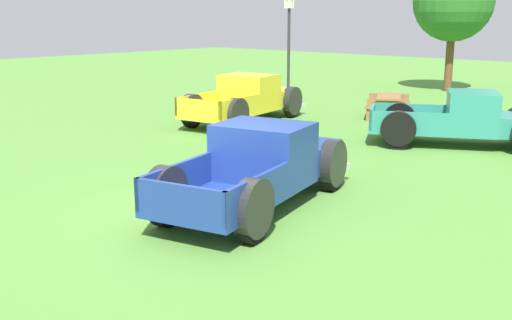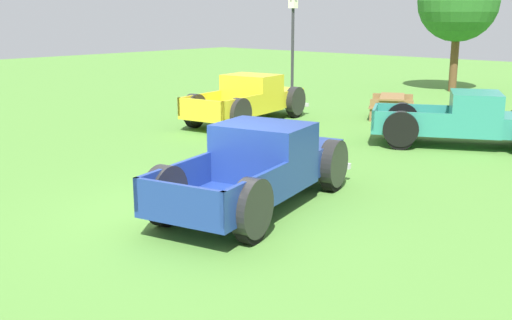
{
  "view_description": "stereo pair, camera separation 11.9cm",
  "coord_description": "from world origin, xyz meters",
  "px_view_note": "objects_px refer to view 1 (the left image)",
  "views": [
    {
      "loc": [
        7.7,
        -7.32,
        3.51
      ],
      "look_at": [
        0.4,
        0.87,
        0.9
      ],
      "focal_mm": 43.2,
      "sensor_mm": 36.0,
      "label": 1
    },
    {
      "loc": [
        7.79,
        -7.24,
        3.51
      ],
      "look_at": [
        0.4,
        0.87,
        0.9
      ],
      "focal_mm": 43.2,
      "sensor_mm": 36.0,
      "label": 2
    }
  ],
  "objects_px": {
    "pickup_truck_behind_left": "(474,121)",
    "picnic_table": "(388,104)",
    "pickup_truck_behind_right": "(250,99)",
    "trash_can": "(255,140)",
    "pickup_truck_foreground": "(265,165)",
    "oak_tree_west": "(454,2)",
    "lamp_post_near": "(289,47)"
  },
  "relations": [
    {
      "from": "pickup_truck_behind_left",
      "to": "picnic_table",
      "type": "distance_m",
      "value": 4.86
    },
    {
      "from": "pickup_truck_behind_right",
      "to": "trash_can",
      "type": "bearing_deg",
      "value": -46.31
    },
    {
      "from": "pickup_truck_foreground",
      "to": "oak_tree_west",
      "type": "distance_m",
      "value": 19.68
    },
    {
      "from": "pickup_truck_behind_right",
      "to": "picnic_table",
      "type": "distance_m",
      "value": 4.8
    },
    {
      "from": "lamp_post_near",
      "to": "oak_tree_west",
      "type": "xyz_separation_m",
      "value": [
        3.67,
        7.25,
        1.86
      ]
    },
    {
      "from": "pickup_truck_behind_left",
      "to": "oak_tree_west",
      "type": "distance_m",
      "value": 13.09
    },
    {
      "from": "pickup_truck_behind_right",
      "to": "trash_can",
      "type": "relative_size",
      "value": 5.6
    },
    {
      "from": "pickup_truck_foreground",
      "to": "lamp_post_near",
      "type": "xyz_separation_m",
      "value": [
        -8.67,
        11.5,
        1.45
      ]
    },
    {
      "from": "lamp_post_near",
      "to": "trash_can",
      "type": "height_order",
      "value": "lamp_post_near"
    },
    {
      "from": "pickup_truck_behind_right",
      "to": "picnic_table",
      "type": "height_order",
      "value": "pickup_truck_behind_right"
    },
    {
      "from": "picnic_table",
      "to": "pickup_truck_foreground",
      "type": "bearing_deg",
      "value": -72.59
    },
    {
      "from": "pickup_truck_foreground",
      "to": "trash_can",
      "type": "relative_size",
      "value": 5.55
    },
    {
      "from": "oak_tree_west",
      "to": "lamp_post_near",
      "type": "bearing_deg",
      "value": -116.85
    },
    {
      "from": "pickup_truck_foreground",
      "to": "lamp_post_near",
      "type": "relative_size",
      "value": 1.27
    },
    {
      "from": "trash_can",
      "to": "lamp_post_near",
      "type": "bearing_deg",
      "value": 124.5
    },
    {
      "from": "pickup_truck_behind_left",
      "to": "pickup_truck_foreground",
      "type": "bearing_deg",
      "value": -96.76
    },
    {
      "from": "pickup_truck_behind_right",
      "to": "trash_can",
      "type": "height_order",
      "value": "pickup_truck_behind_right"
    },
    {
      "from": "pickup_truck_foreground",
      "to": "oak_tree_west",
      "type": "xyz_separation_m",
      "value": [
        -5.0,
        18.75,
        3.3
      ]
    },
    {
      "from": "pickup_truck_foreground",
      "to": "trash_can",
      "type": "xyz_separation_m",
      "value": [
        -2.53,
        2.56,
        -0.25
      ]
    },
    {
      "from": "pickup_truck_foreground",
      "to": "pickup_truck_behind_right",
      "type": "bearing_deg",
      "value": 134.06
    },
    {
      "from": "picnic_table",
      "to": "oak_tree_west",
      "type": "height_order",
      "value": "oak_tree_west"
    },
    {
      "from": "oak_tree_west",
      "to": "pickup_truck_behind_left",
      "type": "bearing_deg",
      "value": -62.27
    },
    {
      "from": "pickup_truck_foreground",
      "to": "oak_tree_west",
      "type": "relative_size",
      "value": 0.9
    },
    {
      "from": "lamp_post_near",
      "to": "pickup_truck_behind_right",
      "type": "bearing_deg",
      "value": -64.87
    },
    {
      "from": "pickup_truck_behind_right",
      "to": "trash_can",
      "type": "xyz_separation_m",
      "value": [
        3.83,
        -4.01,
        -0.26
      ]
    },
    {
      "from": "lamp_post_near",
      "to": "pickup_truck_foreground",
      "type": "bearing_deg",
      "value": -52.98
    },
    {
      "from": "pickup_truck_behind_left",
      "to": "pickup_truck_behind_right",
      "type": "distance_m",
      "value": 7.32
    },
    {
      "from": "pickup_truck_foreground",
      "to": "picnic_table",
      "type": "xyz_separation_m",
      "value": [
        -3.19,
        10.17,
        -0.24
      ]
    },
    {
      "from": "pickup_truck_behind_right",
      "to": "lamp_post_near",
      "type": "distance_m",
      "value": 5.63
    },
    {
      "from": "pickup_truck_behind_left",
      "to": "oak_tree_west",
      "type": "relative_size",
      "value": 0.87
    },
    {
      "from": "pickup_truck_behind_right",
      "to": "lamp_post_near",
      "type": "bearing_deg",
      "value": 115.13
    },
    {
      "from": "pickup_truck_behind_left",
      "to": "picnic_table",
      "type": "height_order",
      "value": "pickup_truck_behind_left"
    }
  ]
}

